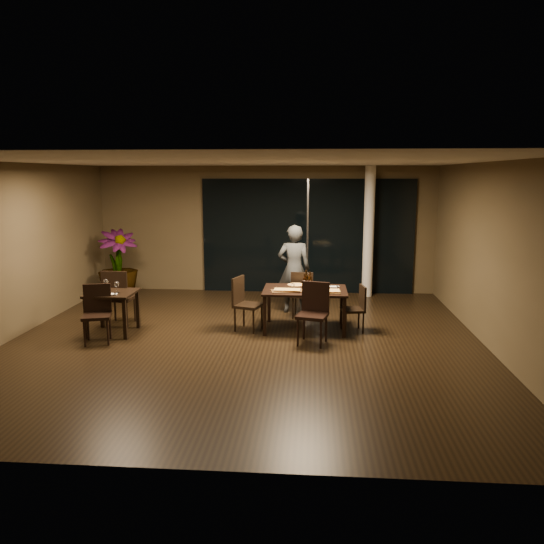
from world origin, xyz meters
The scene contains 33 objects.
ground centered at (0.00, 0.00, 0.00)m, with size 8.00×8.00×0.00m, color black.
wall_back centered at (0.00, 4.05, 1.50)m, with size 8.00×0.10×3.00m, color #493D27.
wall_front centered at (0.00, -4.05, 1.50)m, with size 8.00×0.10×3.00m, color #493D27.
wall_left centered at (-4.05, 0.00, 1.50)m, with size 0.10×8.00×3.00m, color #493D27.
wall_right centered at (4.05, 0.00, 1.50)m, with size 0.10×8.00×3.00m, color #493D27.
ceiling centered at (0.00, 0.00, 3.02)m, with size 8.00×8.00×0.04m, color silver.
window_panel centered at (1.00, 3.96, 1.35)m, with size 5.00×0.06×2.70m, color black.
column centered at (2.40, 3.65, 1.50)m, with size 0.24×0.24×3.00m, color silver.
main_table centered at (1.00, 0.80, 0.68)m, with size 1.50×1.00×0.75m.
side_table centered at (-2.40, 0.30, 0.62)m, with size 0.80×0.80×0.75m.
chair_main_far centered at (0.94, 1.59, 0.52)m, with size 0.48×0.48×0.94m.
chair_main_near centered at (1.16, 0.05, 0.57)m, with size 0.57×0.57×1.02m.
chair_main_left centered at (-0.10, 0.70, 0.54)m, with size 0.57×0.57×0.97m.
chair_main_right centered at (1.93, 0.76, 0.47)m, with size 0.45×0.45×0.84m.
chair_side_far centered at (-2.48, 0.80, 0.59)m, with size 0.51×0.51×1.06m.
chair_side_near centered at (-2.48, -0.18, 0.54)m, with size 0.55×0.55×0.97m.
diner centered at (0.75, 2.02, 0.90)m, with size 0.61×0.41×1.80m, color #2F3234.
potted_plant centered at (-3.29, 2.98, 0.78)m, with size 0.86×0.86×1.57m, color #244D19.
pizza_board_left centered at (0.69, 0.60, 0.76)m, with size 0.57×0.28×0.01m, color #472E16.
pizza_board_right centered at (1.33, 0.58, 0.76)m, with size 0.60×0.30×0.01m, color #452F16.
oblong_pizza_left centered at (0.69, 0.60, 0.77)m, with size 0.44×0.20×0.02m, color maroon, non-canonical shape.
oblong_pizza_right centered at (1.33, 0.58, 0.77)m, with size 0.55×0.25×0.02m, color maroon, non-canonical shape.
round_pizza centered at (0.83, 1.12, 0.76)m, with size 0.31×0.31×0.01m, color #B52F14.
bottle_a centered at (0.99, 0.87, 0.89)m, with size 0.06×0.06×0.27m, color black, non-canonical shape.
bottle_b centered at (1.09, 0.85, 0.91)m, with size 0.07×0.07×0.31m, color black, non-canonical shape.
bottle_c centered at (1.02, 0.92, 0.91)m, with size 0.07×0.07×0.33m, color black, non-canonical shape.
tumbler_left centered at (0.77, 0.87, 0.79)m, with size 0.07×0.07×0.08m, color white.
tumbler_right centered at (1.22, 0.93, 0.80)m, with size 0.08×0.08×0.09m, color white.
napkin_near centered at (1.52, 0.66, 0.76)m, with size 0.18×0.10×0.01m, color white.
napkin_far centered at (1.53, 1.03, 0.76)m, with size 0.18×0.10×0.01m, color white.
wine_glass_a centered at (-2.54, 0.39, 0.85)m, with size 0.09×0.09×0.20m, color white, non-canonical shape.
wine_glass_b centered at (-2.29, 0.26, 0.85)m, with size 0.09×0.09×0.19m, color white, non-canonical shape.
side_napkin centered at (-2.33, 0.11, 0.76)m, with size 0.18×0.11×0.01m, color white.
Camera 1 is at (1.14, -8.58, 2.78)m, focal length 35.00 mm.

